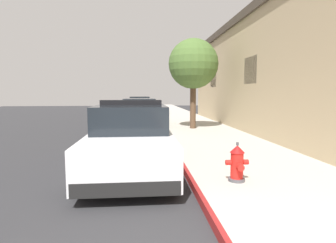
% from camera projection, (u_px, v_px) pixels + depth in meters
% --- Properties ---
extents(ground_plane, '(32.79, 60.00, 0.20)m').
position_uv_depth(ground_plane, '(61.00, 142.00, 11.08)').
color(ground_plane, '#2B2B2D').
extents(sidewalk_pavement, '(3.43, 60.00, 0.16)m').
position_uv_depth(sidewalk_pavement, '(207.00, 135.00, 11.62)').
color(sidewalk_pavement, '#ADA89E').
rests_on(sidewalk_pavement, ground).
extents(curb_painted_edge, '(0.08, 60.00, 0.16)m').
position_uv_depth(curb_painted_edge, '(166.00, 136.00, 11.46)').
color(curb_painted_edge, maroon).
rests_on(curb_painted_edge, ground).
extents(storefront_building, '(7.21, 21.40, 5.43)m').
position_uv_depth(storefront_building, '(330.00, 72.00, 11.64)').
color(storefront_building, tan).
rests_on(storefront_building, ground).
extents(police_cruiser, '(1.94, 4.84, 1.68)m').
position_uv_depth(police_cruiser, '(131.00, 138.00, 6.74)').
color(police_cruiser, white).
rests_on(police_cruiser, ground).
extents(parked_car_silver_ahead, '(1.94, 4.84, 1.56)m').
position_uv_depth(parked_car_silver_ahead, '(140.00, 114.00, 14.86)').
color(parked_car_silver_ahead, '#B2B5BA').
rests_on(parked_car_silver_ahead, ground).
extents(parked_car_dark_far, '(1.94, 4.84, 1.56)m').
position_uv_depth(parked_car_dark_far, '(140.00, 106.00, 23.88)').
color(parked_car_dark_far, black).
rests_on(parked_car_dark_far, ground).
extents(fire_hydrant, '(0.44, 0.40, 0.76)m').
position_uv_depth(fire_hydrant, '(237.00, 163.00, 5.27)').
color(fire_hydrant, '#4C4C51').
rests_on(fire_hydrant, sidewalk_pavement).
extents(street_tree, '(2.36, 2.36, 4.26)m').
position_uv_depth(street_tree, '(193.00, 64.00, 13.04)').
color(street_tree, brown).
rests_on(street_tree, sidewalk_pavement).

